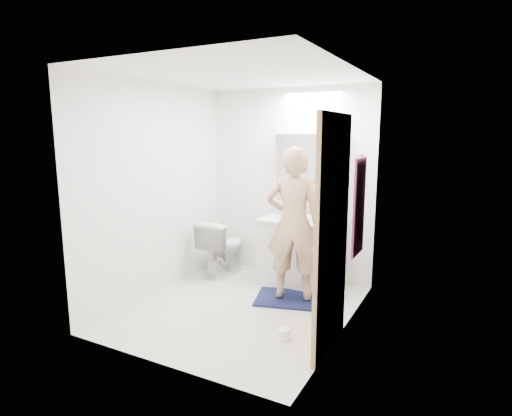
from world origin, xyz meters
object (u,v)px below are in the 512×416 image
Objects in this scene: soap_bottle_a at (283,205)px; toothbrush_cup at (321,215)px; soap_bottle_b at (288,207)px; vanity_cabinet at (299,253)px; toilet_paper_roll at (284,334)px; toilet at (223,247)px; medicine_cabinet at (309,161)px; person at (293,223)px.

soap_bottle_a reaches higher than toothbrush_cup.
soap_bottle_a reaches higher than soap_bottle_b.
toilet_paper_roll is (0.41, -1.37, -0.34)m from vanity_cabinet.
soap_bottle_a reaches higher than toilet_paper_roll.
vanity_cabinet is 0.54m from toothbrush_cup.
toilet is at bearing -173.63° from vanity_cabinet.
medicine_cabinet is 0.66m from toothbrush_cup.
person reaches higher than soap_bottle_a.
toilet is 6.70× the size of toilet_paper_roll.
toilet_paper_roll is at bearing -65.48° from soap_bottle_a.
toilet is at bearing 138.78° from toilet_paper_roll.
person is 0.67m from toothbrush_cup.
toilet_paper_roll is (0.70, -1.52, -0.89)m from soap_bottle_a.
medicine_cabinet reaches higher than toilet_paper_roll.
toilet_paper_roll is (0.38, -1.58, -1.45)m from medicine_cabinet.
person is (0.12, -0.51, 0.49)m from vanity_cabinet.
toothbrush_cup reaches higher than vanity_cabinet.
person is 0.78m from soap_bottle_a.
soap_bottle_a is (-0.29, 0.15, 0.55)m from vanity_cabinet.
toilet is 1.32m from person.
medicine_cabinet is 1.58m from toilet.
vanity_cabinet is 1.47m from toilet_paper_roll.
toilet is 3.03× the size of soap_bottle_a.
soap_bottle_a is 1.90m from toilet_paper_roll.
toothbrush_cup is 0.85× the size of toilet_paper_roll.
medicine_cabinet is 0.96m from person.
soap_bottle_b is at bearing -157.82° from toilet.
medicine_cabinet is 2.18m from toilet_paper_roll.
toilet_paper_roll is (0.20, -1.53, -0.81)m from toothbrush_cup.
medicine_cabinet is 0.53× the size of person.
toilet_paper_roll is at bearing -73.46° from vanity_cabinet.
soap_bottle_a is at bearing -169.14° from medicine_cabinet.
vanity_cabinet is 0.60m from soap_bottle_b.
toilet is at bearing -162.88° from medicine_cabinet.
soap_bottle_a is at bearing -158.56° from toilet.
toothbrush_cup is at bearing 38.12° from vanity_cabinet.
medicine_cabinet is 1.19× the size of toilet.
medicine_cabinet is 9.37× the size of toothbrush_cup.
toilet is at bearing -160.36° from soap_bottle_a.
person is at bearing -96.75° from toothbrush_cup.
toilet is at bearing -159.62° from soap_bottle_b.
medicine_cabinet reaches higher than person.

